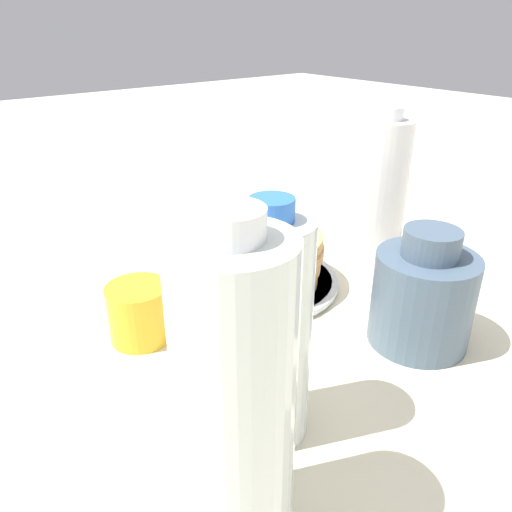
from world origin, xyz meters
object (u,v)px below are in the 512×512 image
plate (256,282)px  water_bottle_mid (381,191)px  water_bottle_near (235,404)px  water_bottle_far (270,332)px  juice_glass (139,312)px  pancake_stack (256,256)px  cream_jug (423,296)px

plate → water_bottle_mid: (-0.21, 0.04, 0.10)m
water_bottle_near → water_bottle_far: water_bottle_near is taller
water_bottle_near → water_bottle_far: (-0.08, -0.06, -0.02)m
juice_glass → water_bottle_mid: bearing=175.5°
plate → water_bottle_far: 0.28m
water_bottle_near → water_bottle_mid: size_ratio=1.11×
pancake_stack → water_bottle_near: water_bottle_near is taller
pancake_stack → water_bottle_mid: size_ratio=0.83×
water_bottle_near → water_bottle_mid: (-0.45, -0.24, -0.01)m
water_bottle_near → water_bottle_mid: 0.51m
cream_jug → water_bottle_near: (0.31, 0.06, 0.06)m
cream_jug → water_bottle_far: (0.22, -0.00, 0.04)m
plate → water_bottle_far: size_ratio=1.00×
cream_jug → water_bottle_far: water_bottle_far is taller
water_bottle_mid → water_bottle_near: bearing=27.9°
cream_jug → water_bottle_mid: water_bottle_mid is taller
pancake_stack → cream_jug: (-0.06, 0.22, 0.01)m
water_bottle_far → water_bottle_near: bearing=37.2°
plate → cream_jug: bearing=106.6°
plate → water_bottle_far: bearing=53.6°
cream_jug → water_bottle_mid: (-0.14, -0.18, 0.05)m
pancake_stack → juice_glass: 0.18m
plate → juice_glass: (0.18, 0.01, 0.03)m
plate → cream_jug: 0.23m
juice_glass → water_bottle_far: (-0.02, 0.20, 0.07)m
plate → cream_jug: size_ratio=1.59×
juice_glass → cream_jug: size_ratio=0.52×
cream_jug → water_bottle_far: size_ratio=0.63×
juice_glass → water_bottle_far: size_ratio=0.32×
juice_glass → pancake_stack: bearing=-177.0°
cream_jug → water_bottle_mid: bearing=-128.5°
juice_glass → cream_jug: 0.32m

